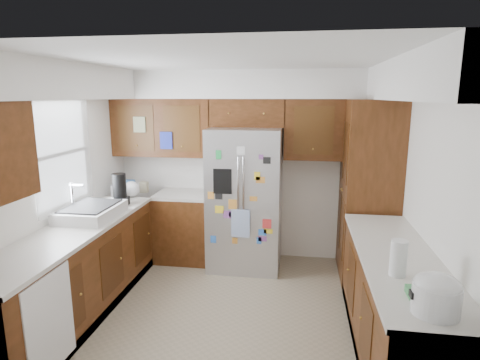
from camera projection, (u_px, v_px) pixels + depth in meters
name	position (u px, v px, depth m)	size (l,w,h in m)	color
floor	(229.00, 312.00, 4.13)	(3.60, 3.60, 0.00)	gray
room_shell	(224.00, 132.00, 4.12)	(3.64, 3.24, 2.52)	white
left_counter_run	(104.00, 264.00, 4.27)	(1.36, 3.20, 0.92)	#3C210B
right_counter_run	(394.00, 311.00, 3.36)	(0.63, 2.25, 0.92)	#3C210B
pantry	(368.00, 191.00, 4.80)	(0.60, 0.90, 2.15)	#3C210B
fridge	(245.00, 199.00, 5.11)	(0.90, 0.79, 1.80)	#ABABB0
bridge_cabinet	(248.00, 113.00, 5.11)	(0.96, 0.34, 0.35)	#3C210B
fridge_top_items	(242.00, 90.00, 5.01)	(0.87, 0.31, 0.26)	blue
sink_assembly	(91.00, 211.00, 4.24)	(0.52, 0.70, 0.37)	white
left_counter_clutter	(125.00, 190.00, 4.94)	(0.30, 0.86, 0.38)	black
rice_cooker	(437.00, 293.00, 2.36)	(0.29, 0.28, 0.24)	white
paper_towel	(398.00, 258.00, 2.86)	(0.12, 0.12, 0.26)	white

